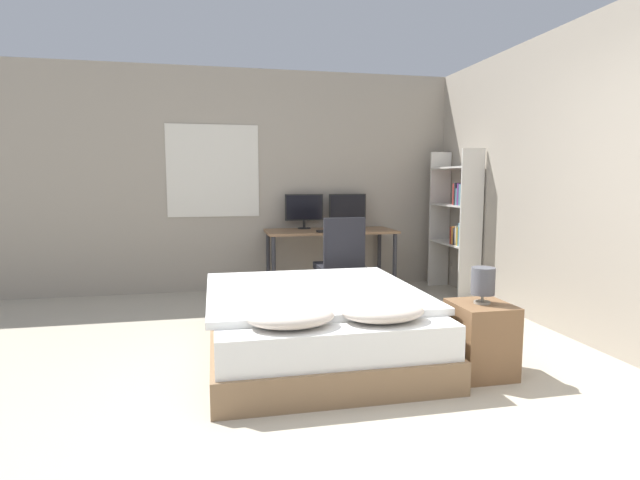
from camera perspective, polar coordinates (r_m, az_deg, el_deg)
The scene contains 13 objects.
ground_plane at distance 2.99m, azimuth 7.95°, elevation -20.29°, with size 20.00×20.00×0.00m, color #B2A893.
wall_back at distance 6.31m, azimuth -3.73°, elevation 6.73°, with size 12.00×0.08×2.70m.
wall_side_right at distance 5.02m, azimuth 25.25°, elevation 6.06°, with size 0.06×12.00×2.70m.
bed at distance 3.95m, azimuth -0.54°, elevation -9.44°, with size 1.65×1.97×0.58m.
nightstand at distance 3.74m, azimuth 17.89°, elevation -10.71°, with size 0.38×0.42×0.51m.
bedside_lamp at distance 3.64m, azimuth 18.12°, elevation -4.56°, with size 0.16×0.16×0.25m.
desk at distance 6.04m, azimuth 1.18°, elevation 0.32°, with size 1.55×0.67×0.76m.
monitor_left at distance 6.18m, azimuth -1.82°, elevation 3.56°, with size 0.48×0.16×0.43m.
monitor_right at distance 6.30m, azimuth 3.16°, elevation 3.62°, with size 0.48×0.16×0.43m.
keyboard at distance 5.81m, azimuth 1.70°, elevation 1.03°, with size 0.42×0.13×0.02m.
computer_mouse at distance 5.88m, azimuth 4.52°, elevation 1.17°, with size 0.07×0.05×0.04m.
office_chair at distance 5.32m, azimuth 2.35°, elevation -3.62°, with size 0.52×0.52×0.98m.
bookshelf at distance 6.15m, azimuth 15.52°, elevation 2.67°, with size 0.28×0.83×1.72m.
Camera 1 is at (-0.93, -2.49, 1.36)m, focal length 28.00 mm.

